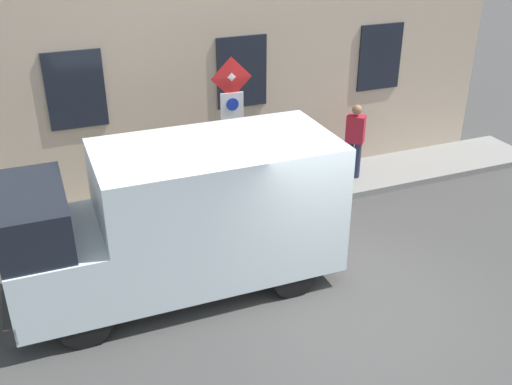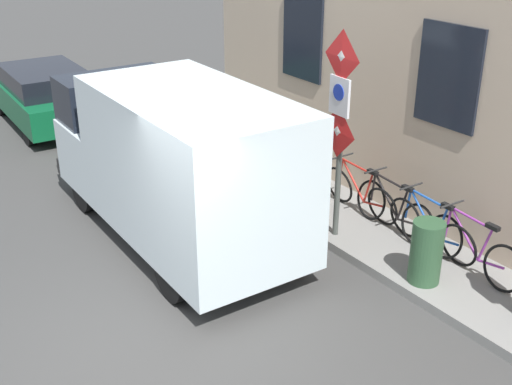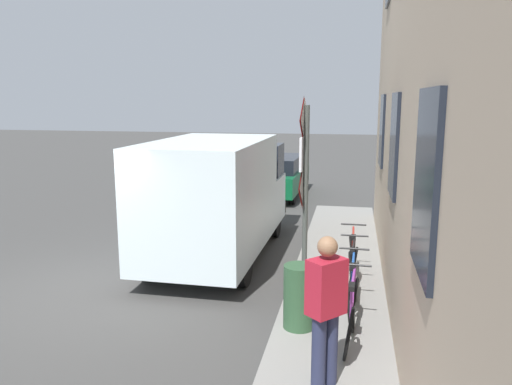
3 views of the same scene
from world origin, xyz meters
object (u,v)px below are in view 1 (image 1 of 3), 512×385
(delivery_van, at_px, (183,217))
(bicycle_blue, at_px, (270,170))
(bicycle_black, at_px, (238,176))
(pedestrian, at_px, (355,139))
(litter_bin, at_px, (307,176))
(sign_post_stacked, at_px, (232,120))
(bicycle_purple, at_px, (302,165))
(bicycle_red, at_px, (204,181))

(delivery_van, xyz_separation_m, bicycle_blue, (2.77, -2.75, -0.82))
(bicycle_black, bearing_deg, pedestrian, 176.39)
(delivery_van, height_order, litter_bin, delivery_van)
(bicycle_blue, bearing_deg, sign_post_stacked, 37.72)
(bicycle_purple, xyz_separation_m, bicycle_black, (-0.00, 1.53, 0.00))
(sign_post_stacked, distance_m, pedestrian, 3.35)
(delivery_van, bearing_deg, bicycle_blue, -134.11)
(bicycle_red, relative_size, pedestrian, 0.99)
(bicycle_purple, bearing_deg, bicycle_black, 3.00)
(bicycle_black, bearing_deg, litter_bin, 153.76)
(delivery_van, height_order, bicycle_purple, delivery_van)
(bicycle_black, height_order, bicycle_red, same)
(sign_post_stacked, distance_m, bicycle_purple, 2.68)
(bicycle_red, bearing_deg, delivery_van, 66.12)
(delivery_van, bearing_deg, bicycle_red, -113.06)
(bicycle_blue, distance_m, bicycle_black, 0.77)
(bicycle_red, distance_m, litter_bin, 2.20)
(pedestrian, bearing_deg, sign_post_stacked, -36.82)
(bicycle_purple, relative_size, litter_bin, 1.90)
(delivery_van, height_order, bicycle_blue, delivery_van)
(bicycle_blue, relative_size, bicycle_black, 1.00)
(delivery_van, xyz_separation_m, pedestrian, (2.48, -4.69, -0.26))
(delivery_van, relative_size, pedestrian, 3.11)
(bicycle_purple, xyz_separation_m, bicycle_red, (-0.00, 2.30, 0.00))
(bicycle_blue, bearing_deg, bicycle_black, 1.70)
(bicycle_red, height_order, litter_bin, litter_bin)
(delivery_van, height_order, pedestrian, delivery_van)
(pedestrian, bearing_deg, bicycle_purple, -61.05)
(bicycle_red, bearing_deg, bicycle_purple, 179.93)
(bicycle_blue, height_order, bicycle_black, same)
(sign_post_stacked, height_order, bicycle_black, sign_post_stacked)
(bicycle_purple, xyz_separation_m, bicycle_blue, (-0.00, 0.77, 0.00))
(bicycle_blue, bearing_deg, bicycle_red, 1.72)
(bicycle_black, height_order, pedestrian, pedestrian)
(pedestrian, bearing_deg, bicycle_black, -53.36)
(sign_post_stacked, distance_m, bicycle_black, 1.88)
(sign_post_stacked, height_order, litter_bin, sign_post_stacked)
(delivery_van, distance_m, pedestrian, 5.31)
(bicycle_purple, height_order, bicycle_blue, same)
(sign_post_stacked, relative_size, bicycle_black, 1.79)
(delivery_van, distance_m, bicycle_black, 3.51)
(bicycle_red, height_order, pedestrian, pedestrian)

